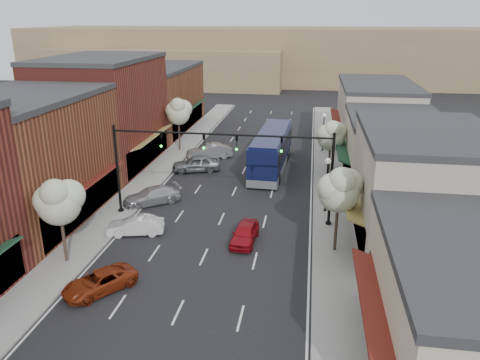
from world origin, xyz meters
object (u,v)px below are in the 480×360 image
at_px(coach_bus, 272,150).
at_px(red_hatchback, 245,233).
at_px(signal_mast_right, 298,164).
at_px(lamp_post_far, 324,126).
at_px(parked_car_e, 209,151).
at_px(tree_right_near, 340,188).
at_px(tree_left_near, 59,200).
at_px(tree_left_far, 178,111).
at_px(tree_right_far, 331,135).
at_px(parked_car_c, 152,196).
at_px(parked_car_d, 196,164).
at_px(parked_car_b, 136,226).
at_px(parked_car_a, 100,282).
at_px(signal_mast_left, 147,158).
at_px(lamp_post_near, 327,176).

bearing_deg(coach_bus, red_hatchback, -88.43).
distance_m(signal_mast_right, coach_bus, 13.35).
xyz_separation_m(lamp_post_far, parked_car_e, (-12.11, -4.52, -2.21)).
height_order(tree_right_near, parked_car_e, tree_right_near).
xyz_separation_m(tree_right_near, tree_left_near, (-16.60, -4.00, -0.23)).
relative_size(tree_left_far, lamp_post_far, 1.38).
height_order(tree_right_far, lamp_post_far, tree_right_far).
relative_size(parked_car_c, parked_car_d, 1.00).
distance_m(tree_left_far, parked_car_b, 21.94).
relative_size(tree_right_far, parked_car_a, 1.31).
relative_size(lamp_post_far, parked_car_e, 0.92).
relative_size(coach_bus, parked_car_e, 2.65).
height_order(tree_right_near, tree_left_far, tree_left_far).
bearing_deg(parked_car_e, signal_mast_right, 4.43).
relative_size(tree_left_near, parked_car_c, 1.20).
height_order(signal_mast_left, lamp_post_far, signal_mast_left).
xyz_separation_m(tree_right_near, parked_car_b, (-13.83, 0.59, -3.80)).
distance_m(signal_mast_left, coach_bus, 15.42).
relative_size(signal_mast_left, tree_right_near, 1.38).
height_order(signal_mast_right, tree_right_far, signal_mast_right).
bearing_deg(parked_car_d, parked_car_a, -17.46).
bearing_deg(parked_car_b, parked_car_a, -8.36).
bearing_deg(tree_left_near, red_hatchback, 23.17).
relative_size(tree_right_far, parked_car_d, 1.15).
distance_m(signal_mast_left, lamp_post_far, 24.14).
height_order(lamp_post_far, parked_car_e, lamp_post_far).
bearing_deg(red_hatchback, parked_car_e, 112.65).
xyz_separation_m(signal_mast_right, parked_car_b, (-11.10, -3.46, -3.97)).
height_order(lamp_post_near, parked_car_b, lamp_post_near).
relative_size(tree_left_far, parked_car_c, 1.29).
relative_size(signal_mast_right, lamp_post_far, 1.85).
bearing_deg(coach_bus, signal_mast_left, -120.18).
height_order(red_hatchback, parked_car_b, red_hatchback).
relative_size(tree_left_far, lamp_post_near, 1.38).
xyz_separation_m(lamp_post_near, parked_car_b, (-13.28, -5.96, -2.36)).
height_order(red_hatchback, parked_car_a, red_hatchback).
bearing_deg(lamp_post_far, coach_bus, -125.43).
distance_m(signal_mast_left, tree_right_far, 18.39).
bearing_deg(lamp_post_far, parked_car_b, -119.51).
bearing_deg(coach_bus, tree_left_far, 157.27).
distance_m(tree_left_far, red_hatchback, 24.26).
height_order(parked_car_a, parked_car_e, parked_car_e).
bearing_deg(signal_mast_left, lamp_post_far, 56.14).
relative_size(signal_mast_left, lamp_post_far, 1.85).
distance_m(tree_left_near, tree_left_far, 26.00).
xyz_separation_m(tree_left_near, red_hatchback, (10.56, 4.52, -3.57)).
bearing_deg(tree_right_near, lamp_post_near, 94.77).
bearing_deg(tree_left_near, lamp_post_near, 33.33).
height_order(signal_mast_left, parked_car_a, signal_mast_left).
bearing_deg(tree_left_far, parked_car_a, -83.24).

